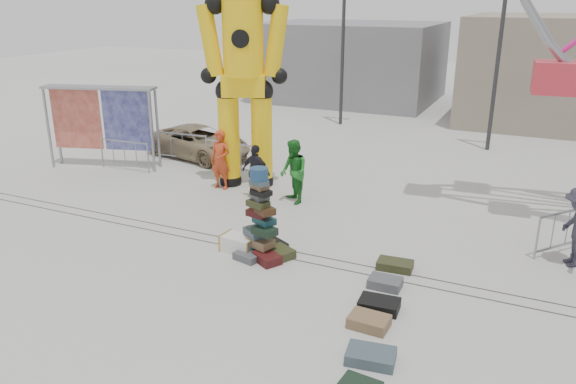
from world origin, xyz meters
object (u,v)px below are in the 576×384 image
at_px(suitcase_tower, 261,231).
at_px(banner_scaffold, 101,107).
at_px(steamer_trunk, 239,244).
at_px(barricade_dummy_a, 125,155).
at_px(lamp_post_right, 504,35).
at_px(parked_suv, 199,142).
at_px(pedestrian_green, 294,172).
at_px(crash_test_dummy, 244,69).
at_px(lamp_post_left, 345,28).
at_px(barricade_wheel_front, 567,230).
at_px(pedestrian_black, 256,172).
at_px(pedestrian_red, 220,160).
at_px(pedestrian_grey, 576,227).
at_px(barricade_dummy_c, 229,157).
at_px(barricade_dummy_b, 183,147).

height_order(suitcase_tower, banner_scaffold, banner_scaffold).
distance_m(steamer_trunk, barricade_dummy_a, 8.18).
distance_m(lamp_post_right, banner_scaffold, 15.05).
bearing_deg(parked_suv, pedestrian_green, -106.89).
distance_m(suitcase_tower, parked_suv, 9.02).
relative_size(crash_test_dummy, steamer_trunk, 8.29).
relative_size(lamp_post_left, barricade_wheel_front, 4.00).
bearing_deg(suitcase_tower, pedestrian_black, 142.49).
height_order(crash_test_dummy, pedestrian_red, crash_test_dummy).
bearing_deg(crash_test_dummy, pedestrian_green, -45.11).
relative_size(lamp_post_left, pedestrian_green, 4.19).
xyz_separation_m(banner_scaffold, pedestrian_grey, (15.14, -1.59, -1.25)).
bearing_deg(banner_scaffold, barricade_dummy_a, -16.65).
xyz_separation_m(lamp_post_right, crash_test_dummy, (-6.76, -7.98, -0.74)).
height_order(pedestrian_green, pedestrian_grey, pedestrian_green).
relative_size(banner_scaffold, parked_suv, 0.94).
distance_m(lamp_post_left, suitcase_tower, 15.29).
bearing_deg(lamp_post_right, parked_suv, -149.74).
bearing_deg(barricade_dummy_c, lamp_post_left, 89.12).
height_order(suitcase_tower, barricade_dummy_a, suitcase_tower).
height_order(lamp_post_right, suitcase_tower, lamp_post_right).
xyz_separation_m(crash_test_dummy, pedestrian_green, (2.09, -0.88, -2.78)).
bearing_deg(lamp_post_left, pedestrian_grey, -50.55).
height_order(barricade_dummy_a, pedestrian_green, pedestrian_green).
bearing_deg(barricade_wheel_front, parked_suv, 114.14).
distance_m(lamp_post_right, parked_suv, 12.21).
relative_size(lamp_post_right, pedestrian_black, 4.78).
height_order(barricade_dummy_a, barricade_dummy_c, same).
xyz_separation_m(steamer_trunk, barricade_dummy_a, (-7.01, 4.20, 0.35)).
xyz_separation_m(lamp_post_left, pedestrian_black, (1.16, -11.01, -3.65)).
xyz_separation_m(barricade_wheel_front, pedestrian_red, (-10.01, 0.55, 0.40)).
bearing_deg(crash_test_dummy, barricade_dummy_c, 119.33).
height_order(suitcase_tower, barricade_dummy_b, suitcase_tower).
height_order(banner_scaffold, pedestrian_red, banner_scaffold).
bearing_deg(lamp_post_right, lamp_post_left, 164.05).
bearing_deg(barricade_dummy_b, pedestrian_green, -25.70).
relative_size(barricade_dummy_a, pedestrian_red, 1.06).
bearing_deg(steamer_trunk, parked_suv, 135.32).
bearing_deg(barricade_wheel_front, pedestrian_grey, -131.49).
relative_size(steamer_trunk, pedestrian_black, 0.51).
bearing_deg(barricade_wheel_front, lamp_post_left, 79.88).
bearing_deg(crash_test_dummy, lamp_post_right, 27.48).
height_order(steamer_trunk, pedestrian_grey, pedestrian_grey).
bearing_deg(suitcase_tower, banner_scaffold, 176.85).
height_order(steamer_trunk, pedestrian_green, pedestrian_green).
relative_size(suitcase_tower, crash_test_dummy, 0.31).
bearing_deg(pedestrian_grey, barricade_dummy_c, -122.34).
height_order(banner_scaffold, steamer_trunk, banner_scaffold).
bearing_deg(pedestrian_green, steamer_trunk, -41.35).
xyz_separation_m(barricade_dummy_a, pedestrian_red, (4.14, -0.30, 0.40)).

